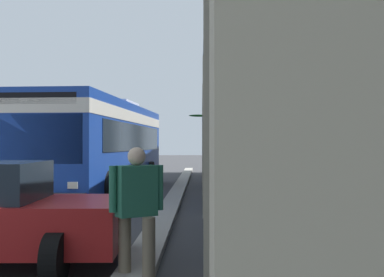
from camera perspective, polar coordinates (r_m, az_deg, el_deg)
The scene contains 5 objects.
ground at distance 16.95m, azimuth 11.40°, elevation -6.48°, with size 120.00×120.00×0.00m, color #38383A.
curb_strip at distance 14.26m, azimuth -2.32°, elevation -7.36°, with size 37.42×0.50×0.12m, color #9E998E.
transit_bus at distance 17.44m, azimuth -10.73°, elevation -0.22°, with size 11.34×3.27×3.34m.
pedestrian at distance 6.10m, azimuth -6.50°, elevation -7.95°, with size 0.44×0.64×1.68m.
potted_palm at distance 22.08m, azimuth 2.11°, elevation -2.91°, with size 1.82×1.84×3.10m.
Camera 1 is at (16.59, 5.00, 1.72)m, focal length 45.62 mm.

